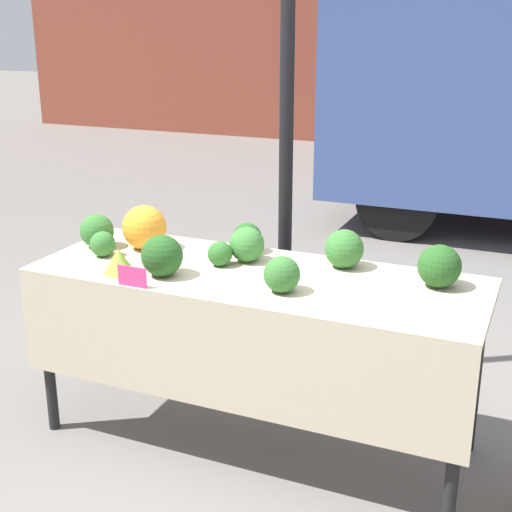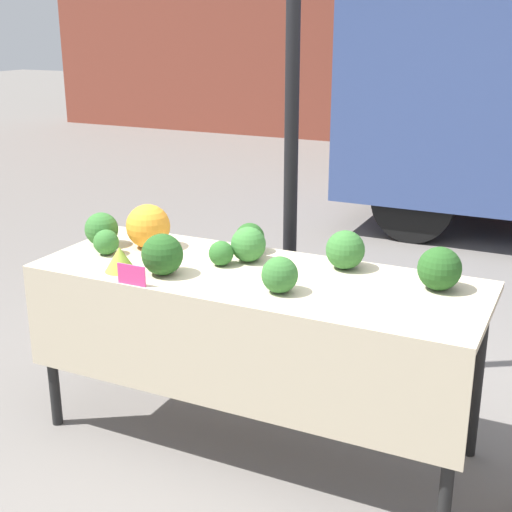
% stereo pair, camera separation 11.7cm
% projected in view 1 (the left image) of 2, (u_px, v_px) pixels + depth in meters
% --- Properties ---
extents(ground_plane, '(40.00, 40.00, 0.00)m').
position_uv_depth(ground_plane, '(256.00, 438.00, 3.32)').
color(ground_plane, slate).
extents(tent_pole, '(0.07, 0.07, 2.24)m').
position_uv_depth(tent_pole, '(286.00, 174.00, 3.56)').
color(tent_pole, black).
rests_on(tent_pole, ground_plane).
extents(market_table, '(1.96, 0.72, 0.81)m').
position_uv_depth(market_table, '(250.00, 302.00, 3.05)').
color(market_table, beige).
rests_on(market_table, ground_plane).
extents(orange_cauliflower, '(0.21, 0.21, 0.21)m').
position_uv_depth(orange_cauliflower, '(144.00, 227.00, 3.37)').
color(orange_cauliflower, orange).
rests_on(orange_cauliflower, market_table).
extents(romanesco_head, '(0.14, 0.14, 0.11)m').
position_uv_depth(romanesco_head, '(119.00, 261.00, 3.06)').
color(romanesco_head, '#93B238').
rests_on(romanesco_head, market_table).
extents(broccoli_head_0, '(0.18, 0.18, 0.18)m').
position_uv_depth(broccoli_head_0, '(162.00, 256.00, 3.02)').
color(broccoli_head_0, '#23511E').
rests_on(broccoli_head_0, market_table).
extents(broccoli_head_1, '(0.11, 0.11, 0.11)m').
position_uv_depth(broccoli_head_1, '(220.00, 254.00, 3.15)').
color(broccoli_head_1, '#2D6628').
rests_on(broccoli_head_1, market_table).
extents(broccoli_head_2, '(0.18, 0.18, 0.18)m').
position_uv_depth(broccoli_head_2, '(439.00, 266.00, 2.89)').
color(broccoli_head_2, '#23511E').
rests_on(broccoli_head_2, market_table).
extents(broccoli_head_3, '(0.16, 0.16, 0.16)m').
position_uv_depth(broccoli_head_3, '(97.00, 231.00, 3.40)').
color(broccoli_head_3, '#336B2D').
rests_on(broccoli_head_3, market_table).
extents(broccoli_head_4, '(0.14, 0.14, 0.14)m').
position_uv_depth(broccoli_head_4, '(247.00, 238.00, 3.34)').
color(broccoli_head_4, '#23511E').
rests_on(broccoli_head_4, market_table).
extents(broccoli_head_5, '(0.16, 0.16, 0.16)m').
position_uv_depth(broccoli_head_5, '(247.00, 244.00, 3.20)').
color(broccoli_head_5, '#387533').
rests_on(broccoli_head_5, market_table).
extents(broccoli_head_6, '(0.17, 0.17, 0.17)m').
position_uv_depth(broccoli_head_6, '(344.00, 249.00, 3.12)').
color(broccoli_head_6, '#336B2D').
rests_on(broccoli_head_6, market_table).
extents(broccoli_head_7, '(0.12, 0.12, 0.12)m').
position_uv_depth(broccoli_head_7, '(103.00, 244.00, 3.28)').
color(broccoli_head_7, '#336B2D').
rests_on(broccoli_head_7, market_table).
extents(broccoli_head_8, '(0.15, 0.15, 0.15)m').
position_uv_depth(broccoli_head_8, '(282.00, 274.00, 2.84)').
color(broccoli_head_8, '#336B2D').
rests_on(broccoli_head_8, market_table).
extents(price_sign, '(0.13, 0.01, 0.09)m').
position_uv_depth(price_sign, '(132.00, 277.00, 2.90)').
color(price_sign, '#E53D84').
rests_on(price_sign, market_table).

